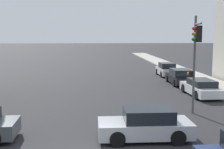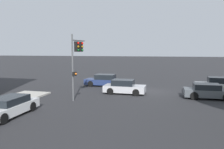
{
  "view_description": "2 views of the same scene",
  "coord_description": "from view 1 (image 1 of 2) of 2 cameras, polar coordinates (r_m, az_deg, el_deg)",
  "views": [
    {
      "loc": [
        -0.01,
        -11.58,
        4.73
      ],
      "look_at": [
        1.07,
        5.61,
        2.49
      ],
      "focal_mm": 50.0,
      "sensor_mm": 36.0,
      "label": 1
    },
    {
      "loc": [
        -2.09,
        23.59,
        4.37
      ],
      "look_at": [
        3.14,
        3.88,
        2.15
      ],
      "focal_mm": 35.0,
      "sensor_mm": 36.0,
      "label": 2
    }
  ],
  "objects": [
    {
      "name": "crossing_car_3",
      "position": [
        14.29,
        6.16,
        -9.11
      ],
      "size": [
        4.18,
        1.98,
        1.43
      ],
      "rotation": [
        0.0,
        0.0,
        3.14
      ],
      "color": "#B7B7BC",
      "rests_on": "ground_plane"
    },
    {
      "name": "parked_car_2",
      "position": [
        35.85,
        9.96,
        0.86
      ],
      "size": [
        1.87,
        4.04,
        1.49
      ],
      "rotation": [
        0.0,
        0.0,
        1.57
      ],
      "color": "silver",
      "rests_on": "ground_plane"
    },
    {
      "name": "traffic_signal",
      "position": [
        18.35,
        15.05,
        4.89
      ],
      "size": [
        0.58,
        2.13,
        5.79
      ],
      "rotation": [
        0.0,
        0.0,
        2.97
      ],
      "color": "#515456",
      "rests_on": "ground_plane"
    },
    {
      "name": "sidewalk_strip",
      "position": [
        47.02,
        10.22,
        1.62
      ],
      "size": [
        3.15,
        60.0,
        0.15
      ],
      "color": "#ADA89E",
      "rests_on": "ground_plane"
    },
    {
      "name": "parked_car_0",
      "position": [
        24.92,
        15.94,
        -2.35
      ],
      "size": [
        2.02,
        4.83,
        1.29
      ],
      "rotation": [
        0.0,
        0.0,
        1.6
      ],
      "color": "silver",
      "rests_on": "ground_plane"
    },
    {
      "name": "parked_car_1",
      "position": [
        30.19,
        12.36,
        -0.46
      ],
      "size": [
        2.02,
        4.68,
        1.45
      ],
      "rotation": [
        0.0,
        0.0,
        1.55
      ],
      "color": "black",
      "rests_on": "ground_plane"
    }
  ]
}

